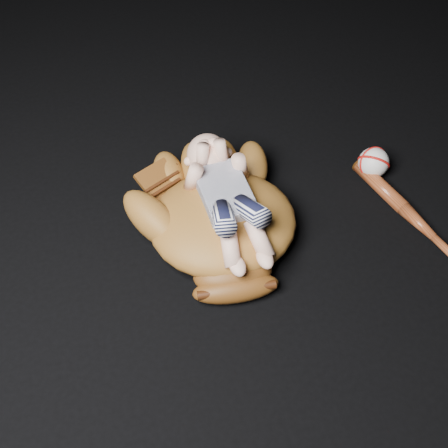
% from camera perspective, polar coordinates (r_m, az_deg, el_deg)
% --- Properties ---
extents(baseball_glove, '(0.49, 0.55, 0.16)m').
position_cam_1_polar(baseball_glove, '(1.35, -0.14, 0.72)').
color(baseball_glove, brown).
rests_on(baseball_glove, ground).
extents(newborn_baby, '(0.21, 0.41, 0.16)m').
position_cam_1_polar(newborn_baby, '(1.31, 0.51, 2.54)').
color(newborn_baby, beige).
rests_on(newborn_baby, baseball_glove).
extents(baseball_bat, '(0.14, 0.41, 0.04)m').
position_cam_1_polar(baseball_bat, '(1.52, 18.33, 0.97)').
color(baseball_bat, brown).
rests_on(baseball_bat, ground).
extents(baseball, '(0.10, 0.10, 0.08)m').
position_cam_1_polar(baseball, '(1.59, 14.96, 6.04)').
color(baseball, white).
rests_on(baseball, ground).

